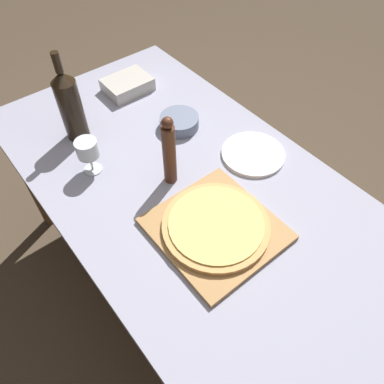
{
  "coord_description": "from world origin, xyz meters",
  "views": [
    {
      "loc": [
        -0.54,
        -0.65,
        1.74
      ],
      "look_at": [
        -0.05,
        -0.05,
        0.8
      ],
      "focal_mm": 35.0,
      "sensor_mm": 36.0,
      "label": 1
    }
  ],
  "objects_px": {
    "wine_bottle": "(70,105)",
    "pepper_mill": "(169,152)",
    "wine_glass": "(87,150)",
    "small_bowl": "(179,122)",
    "pizza": "(216,225)"
  },
  "relations": [
    {
      "from": "wine_bottle",
      "to": "pepper_mill",
      "type": "relative_size",
      "value": 1.29
    },
    {
      "from": "wine_glass",
      "to": "pepper_mill",
      "type": "bearing_deg",
      "value": -48.04
    },
    {
      "from": "small_bowl",
      "to": "wine_glass",
      "type": "bearing_deg",
      "value": 178.89
    },
    {
      "from": "wine_bottle",
      "to": "pizza",
      "type": "bearing_deg",
      "value": -79.7
    },
    {
      "from": "pizza",
      "to": "pepper_mill",
      "type": "relative_size",
      "value": 1.23
    },
    {
      "from": "wine_bottle",
      "to": "wine_glass",
      "type": "relative_size",
      "value": 2.6
    },
    {
      "from": "pepper_mill",
      "to": "small_bowl",
      "type": "relative_size",
      "value": 1.77
    },
    {
      "from": "pizza",
      "to": "pepper_mill",
      "type": "xyz_separation_m",
      "value": [
        0.02,
        0.26,
        0.1
      ]
    },
    {
      "from": "wine_bottle",
      "to": "small_bowl",
      "type": "height_order",
      "value": "wine_bottle"
    },
    {
      "from": "wine_glass",
      "to": "small_bowl",
      "type": "xyz_separation_m",
      "value": [
        0.39,
        -0.01,
        -0.07
      ]
    },
    {
      "from": "wine_bottle",
      "to": "small_bowl",
      "type": "distance_m",
      "value": 0.42
    },
    {
      "from": "pepper_mill",
      "to": "wine_glass",
      "type": "distance_m",
      "value": 0.29
    },
    {
      "from": "pepper_mill",
      "to": "wine_glass",
      "type": "xyz_separation_m",
      "value": [
        -0.19,
        0.21,
        -0.03
      ]
    },
    {
      "from": "wine_bottle",
      "to": "wine_glass",
      "type": "xyz_separation_m",
      "value": [
        -0.05,
        -0.2,
        -0.05
      ]
    },
    {
      "from": "wine_bottle",
      "to": "pepper_mill",
      "type": "distance_m",
      "value": 0.44
    }
  ]
}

